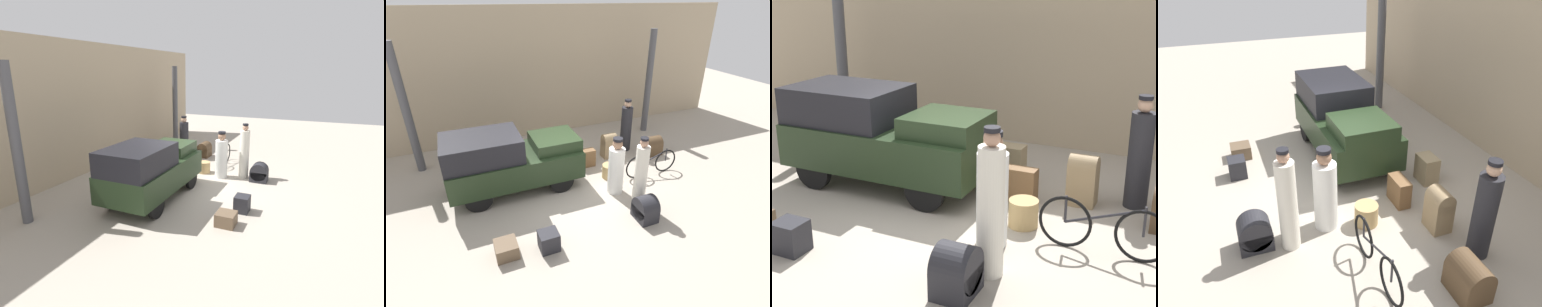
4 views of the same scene
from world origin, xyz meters
The scene contains 17 objects.
ground_plane centered at (0.00, 0.00, 0.00)m, with size 30.00×30.00×0.00m, color #A89E8E.
station_building_facade centered at (0.00, 4.08, 2.25)m, with size 16.00×0.15×4.50m.
canopy_pillar_left centered at (-3.92, 2.73, 1.87)m, with size 0.24×0.24×3.74m.
canopy_pillar_right centered at (4.08, 2.73, 1.87)m, with size 0.24×0.24×3.74m.
truck centered at (-1.56, 0.66, 0.91)m, with size 3.46×1.52×1.68m.
bicycle centered at (2.37, -0.20, 0.37)m, with size 1.72×0.04×0.76m.
wicker_basket centered at (1.17, 0.15, 0.20)m, with size 0.43×0.43×0.40m.
porter_carrying_trunk centered at (2.53, 1.56, 0.82)m, with size 0.36×0.36×1.77m.
porter_lifting_near_truck centered at (1.25, -1.27, 0.87)m, with size 0.32×0.32×1.86m.
porter_with_bicycle centered at (0.97, -0.55, 0.72)m, with size 0.42×0.42×1.59m.
trunk_wicker_pale centered at (-2.18, -1.70, 0.16)m, with size 0.45×0.45×0.32m.
suitcase_tan_flat centered at (0.31, 1.92, 0.30)m, with size 0.48×0.34×0.59m.
suitcase_black_upright centered at (0.81, 1.00, 0.27)m, with size 0.54×0.26×0.55m.
trunk_barrel_dark centered at (3.15, 0.91, 0.30)m, with size 0.61×0.48×0.62m.
trunk_umber_medium centered at (1.07, -1.83, 0.28)m, with size 0.44×0.55×0.62m.
suitcase_small_leather centered at (1.75, 1.29, 0.43)m, with size 0.44×0.36×0.82m.
trunk_large_brown centered at (-1.32, -1.87, 0.21)m, with size 0.41×0.37×0.43m.
Camera 1 is at (-8.35, -3.51, 3.50)m, focal length 28.00 mm.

